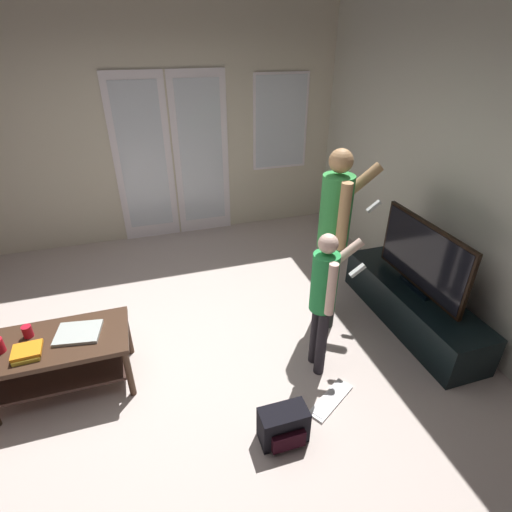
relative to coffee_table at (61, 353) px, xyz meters
name	(u,v)px	position (x,y,z in m)	size (l,w,h in m)	color
ground_plane	(175,373)	(0.80, -0.11, -0.35)	(5.29, 5.36, 0.02)	beige
wall_back_with_doors	(142,130)	(0.88, 2.54, 1.07)	(5.29, 0.09, 2.93)	beige
wall_right_plain	(479,172)	(3.42, -0.11, 1.11)	(0.06, 5.36, 2.90)	beige
coffee_table	(61,353)	(0.00, 0.00, 0.00)	(1.01, 0.55, 0.47)	#3D271A
tv_stand	(411,306)	(3.05, -0.13, -0.15)	(0.47, 1.62, 0.38)	black
flat_screen_tv	(423,258)	(3.04, -0.13, 0.38)	(0.08, 1.09, 0.66)	black
person_adult	(335,227)	(2.30, 0.15, 0.66)	(0.65, 0.45, 1.67)	#222623
person_child	(324,293)	(1.96, -0.39, 0.40)	(0.51, 0.33, 1.24)	black
backpack	(284,426)	(1.44, -0.95, -0.21)	(0.33, 0.21, 0.27)	black
loose_keyboard	(331,400)	(1.90, -0.76, -0.33)	(0.44, 0.34, 0.02)	white
laptop_closed	(78,333)	(0.15, 0.02, 0.14)	(0.32, 0.25, 0.03)	#ADB4AE
cup_by_laptop	(27,331)	(-0.20, 0.10, 0.18)	(0.07, 0.07, 0.09)	red
book_stack	(27,352)	(-0.17, -0.11, 0.16)	(0.20, 0.19, 0.05)	yellow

